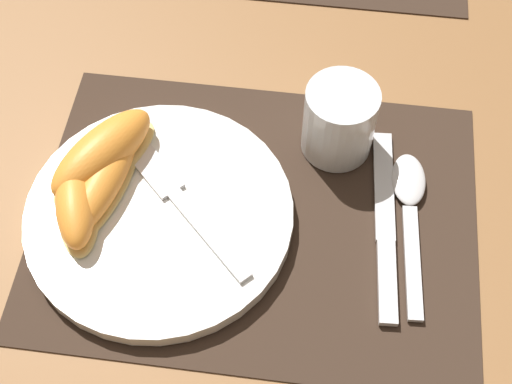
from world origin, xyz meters
TOP-DOWN VIEW (x-y plane):
  - ground_plane at (0.00, 0.00)m, footprint 3.00×3.00m
  - placemat at (0.00, 0.00)m, footprint 0.43×0.32m
  - plate at (-0.09, -0.02)m, footprint 0.26×0.26m
  - juice_glass at (0.07, 0.09)m, footprint 0.07×0.07m
  - knife at (0.12, 0.00)m, footprint 0.03×0.21m
  - spoon at (0.15, 0.03)m, footprint 0.04×0.18m
  - fork at (-0.07, -0.00)m, footprint 0.15×0.15m
  - citrus_wedge_0 at (-0.15, 0.03)m, footprint 0.11×0.14m
  - citrus_wedge_1 at (-0.15, 0.00)m, footprint 0.07×0.14m
  - citrus_wedge_2 at (-0.17, -0.03)m, footprint 0.07×0.11m

SIDE VIEW (x-z plane):
  - ground_plane at x=0.00m, z-range 0.00..0.00m
  - placemat at x=0.00m, z-range 0.00..0.00m
  - knife at x=0.12m, z-range 0.00..0.01m
  - spoon at x=0.15m, z-range 0.00..0.01m
  - plate at x=-0.09m, z-range 0.00..0.02m
  - fork at x=-0.07m, z-range 0.02..0.02m
  - citrus_wedge_1 at x=-0.15m, z-range 0.02..0.05m
  - citrus_wedge_2 at x=-0.17m, z-range 0.02..0.05m
  - citrus_wedge_0 at x=-0.15m, z-range 0.02..0.06m
  - juice_glass at x=0.07m, z-range 0.00..0.08m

